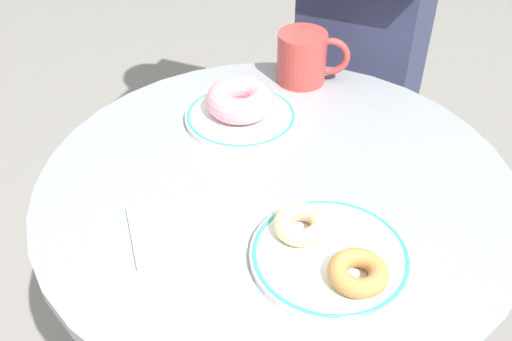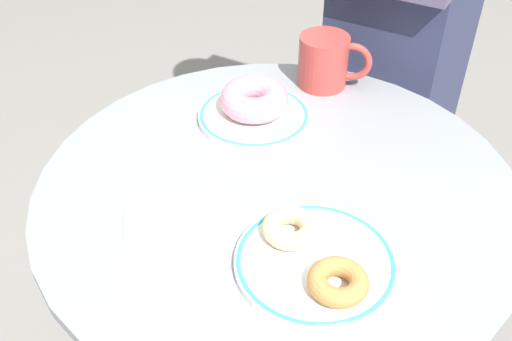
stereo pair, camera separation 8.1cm
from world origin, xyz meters
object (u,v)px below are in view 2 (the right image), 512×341
(cafe_table, at_px, (274,299))
(plate_left, at_px, (254,116))
(donut_pink_frosted, at_px, (254,99))
(donut_glazed, at_px, (290,228))
(coffee_mug, at_px, (325,61))
(paper_napkin, at_px, (178,220))
(donut_old_fashioned, at_px, (338,282))
(plate_right, at_px, (315,262))

(cafe_table, relative_size, plate_left, 4.20)
(donut_pink_frosted, distance_m, donut_glazed, 0.28)
(donut_pink_frosted, bearing_deg, cafe_table, -16.92)
(donut_pink_frosted, xyz_separation_m, coffee_mug, (-0.03, 0.16, 0.01))
(plate_left, bearing_deg, paper_napkin, -50.81)
(plate_left, height_order, coffee_mug, coffee_mug)
(paper_napkin, relative_size, coffee_mug, 1.26)
(plate_left, relative_size, donut_old_fashioned, 2.56)
(plate_right, height_order, donut_glazed, donut_glazed)
(plate_left, bearing_deg, donut_old_fashioned, -13.34)
(plate_right, height_order, paper_napkin, plate_right)
(plate_left, xyz_separation_m, coffee_mug, (-0.04, 0.16, 0.04))
(donut_old_fashioned, xyz_separation_m, coffee_mug, (-0.40, 0.25, 0.02))
(plate_left, bearing_deg, cafe_table, -16.20)
(cafe_table, height_order, donut_old_fashioned, donut_old_fashioned)
(plate_left, relative_size, donut_pink_frosted, 1.62)
(coffee_mug, bearing_deg, donut_glazed, -39.70)
(donut_pink_frosted, bearing_deg, donut_glazed, -19.17)
(donut_old_fashioned, height_order, paper_napkin, donut_old_fashioned)
(cafe_table, height_order, donut_glazed, donut_glazed)
(cafe_table, xyz_separation_m, paper_napkin, (0.01, -0.15, 0.26))
(cafe_table, xyz_separation_m, plate_left, (-0.16, 0.05, 0.27))
(plate_right, bearing_deg, coffee_mug, 145.19)
(donut_glazed, distance_m, coffee_mug, 0.39)
(donut_glazed, xyz_separation_m, paper_napkin, (-0.10, -0.11, -0.02))
(cafe_table, bearing_deg, donut_pink_frosted, 163.08)
(cafe_table, xyz_separation_m, donut_old_fashioned, (0.21, -0.04, 0.28))
(donut_glazed, bearing_deg, donut_pink_frosted, 160.83)
(plate_left, height_order, donut_pink_frosted, donut_pink_frosted)
(cafe_table, bearing_deg, plate_right, -13.65)
(cafe_table, bearing_deg, donut_glazed, -22.47)
(donut_old_fashioned, bearing_deg, donut_glazed, -177.89)
(donut_pink_frosted, bearing_deg, plate_left, -32.31)
(plate_right, distance_m, donut_pink_frosted, 0.33)
(donut_old_fashioned, bearing_deg, coffee_mug, 148.39)
(paper_napkin, bearing_deg, cafe_table, 92.75)
(cafe_table, bearing_deg, donut_old_fashioned, -11.13)
(donut_pink_frosted, relative_size, paper_napkin, 0.81)
(paper_napkin, height_order, coffee_mug, coffee_mug)
(cafe_table, distance_m, donut_old_fashioned, 0.35)
(paper_napkin, bearing_deg, donut_pink_frosted, 129.72)
(cafe_table, distance_m, donut_glazed, 0.31)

